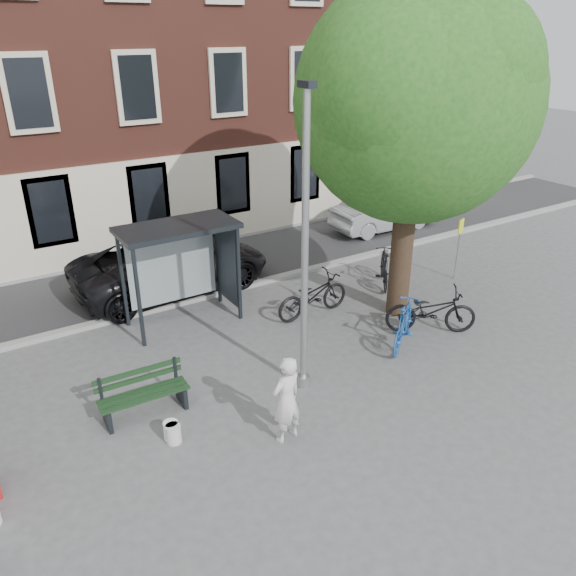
{
  "coord_description": "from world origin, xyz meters",
  "views": [
    {
      "loc": [
        -5.59,
        -8.24,
        6.91
      ],
      "look_at": [
        0.74,
        1.78,
        1.4
      ],
      "focal_mm": 35.0,
      "sensor_mm": 36.0,
      "label": 1
    }
  ],
  "objects_px": {
    "bike_a": "(313,295)",
    "car_dark": "(172,264)",
    "lamppost": "(305,264)",
    "notice_sign": "(460,236)",
    "bus_shelter": "(192,248)",
    "car_silver": "(384,212)",
    "bike_c": "(431,311)",
    "bike_b": "(404,324)",
    "bench": "(143,395)",
    "bike_d": "(384,268)",
    "painter": "(287,400)"
  },
  "relations": [
    {
      "from": "bike_a",
      "to": "car_silver",
      "type": "xyz_separation_m",
      "value": [
        6.19,
        4.29,
        0.11
      ]
    },
    {
      "from": "painter",
      "to": "car_dark",
      "type": "relative_size",
      "value": 0.31
    },
    {
      "from": "bus_shelter",
      "to": "painter",
      "type": "height_order",
      "value": "bus_shelter"
    },
    {
      "from": "bus_shelter",
      "to": "bike_a",
      "type": "xyz_separation_m",
      "value": [
        2.61,
        -1.55,
        -1.35
      ]
    },
    {
      "from": "painter",
      "to": "bench",
      "type": "xyz_separation_m",
      "value": [
        -1.95,
        2.13,
        -0.46
      ]
    },
    {
      "from": "bike_d",
      "to": "car_silver",
      "type": "height_order",
      "value": "car_silver"
    },
    {
      "from": "lamppost",
      "to": "bus_shelter",
      "type": "bearing_deg",
      "value": 98.43
    },
    {
      "from": "bench",
      "to": "bike_a",
      "type": "distance_m",
      "value": 5.42
    },
    {
      "from": "bike_d",
      "to": "car_dark",
      "type": "xyz_separation_m",
      "value": [
        -5.34,
        3.04,
        0.24
      ]
    },
    {
      "from": "lamppost",
      "to": "bench",
      "type": "distance_m",
      "value": 4.05
    },
    {
      "from": "bike_d",
      "to": "bike_c",
      "type": "bearing_deg",
      "value": 107.79
    },
    {
      "from": "painter",
      "to": "bike_d",
      "type": "xyz_separation_m",
      "value": [
        6.07,
        4.28,
        -0.33
      ]
    },
    {
      "from": "car_dark",
      "to": "lamppost",
      "type": "bearing_deg",
      "value": -177.93
    },
    {
      "from": "bike_c",
      "to": "notice_sign",
      "type": "relative_size",
      "value": 1.19
    },
    {
      "from": "car_silver",
      "to": "bike_c",
      "type": "bearing_deg",
      "value": 149.21
    },
    {
      "from": "bus_shelter",
      "to": "car_silver",
      "type": "bearing_deg",
      "value": 17.29
    },
    {
      "from": "notice_sign",
      "to": "lamppost",
      "type": "bearing_deg",
      "value": 177.95
    },
    {
      "from": "bike_c",
      "to": "car_dark",
      "type": "xyz_separation_m",
      "value": [
        -4.42,
        5.81,
        0.2
      ]
    },
    {
      "from": "lamppost",
      "to": "bike_c",
      "type": "relative_size",
      "value": 2.75
    },
    {
      "from": "bike_a",
      "to": "bike_d",
      "type": "bearing_deg",
      "value": -82.9
    },
    {
      "from": "bike_d",
      "to": "car_dark",
      "type": "height_order",
      "value": "car_dark"
    },
    {
      "from": "bike_d",
      "to": "car_silver",
      "type": "bearing_deg",
      "value": -94.81
    },
    {
      "from": "bike_a",
      "to": "bike_d",
      "type": "distance_m",
      "value": 2.91
    },
    {
      "from": "lamppost",
      "to": "notice_sign",
      "type": "height_order",
      "value": "lamppost"
    },
    {
      "from": "bike_a",
      "to": "car_dark",
      "type": "xyz_separation_m",
      "value": [
        -2.47,
        3.51,
        0.21
      ]
    },
    {
      "from": "bike_c",
      "to": "car_dark",
      "type": "relative_size",
      "value": 0.4
    },
    {
      "from": "bus_shelter",
      "to": "painter",
      "type": "bearing_deg",
      "value": -96.31
    },
    {
      "from": "bus_shelter",
      "to": "bench",
      "type": "xyz_separation_m",
      "value": [
        -2.55,
        -3.22,
        -1.51
      ]
    },
    {
      "from": "lamppost",
      "to": "notice_sign",
      "type": "relative_size",
      "value": 3.28
    },
    {
      "from": "bus_shelter",
      "to": "notice_sign",
      "type": "distance_m",
      "value": 7.86
    },
    {
      "from": "bike_a",
      "to": "bike_c",
      "type": "bearing_deg",
      "value": -141.89
    },
    {
      "from": "bike_d",
      "to": "bus_shelter",
      "type": "bearing_deg",
      "value": 25.05
    },
    {
      "from": "car_silver",
      "to": "notice_sign",
      "type": "relative_size",
      "value": 2.21
    },
    {
      "from": "painter",
      "to": "lamppost",
      "type": "bearing_deg",
      "value": -144.65
    },
    {
      "from": "bench",
      "to": "bike_c",
      "type": "bearing_deg",
      "value": -2.78
    },
    {
      "from": "bench",
      "to": "bike_d",
      "type": "relative_size",
      "value": 0.97
    },
    {
      "from": "bike_c",
      "to": "car_dark",
      "type": "bearing_deg",
      "value": 70.62
    },
    {
      "from": "bus_shelter",
      "to": "bike_a",
      "type": "bearing_deg",
      "value": -30.68
    },
    {
      "from": "bike_a",
      "to": "car_silver",
      "type": "bearing_deg",
      "value": -57.49
    },
    {
      "from": "bench",
      "to": "bike_c",
      "type": "height_order",
      "value": "bike_c"
    },
    {
      "from": "bike_b",
      "to": "painter",
      "type": "bearing_deg",
      "value": 74.38
    },
    {
      "from": "lamppost",
      "to": "bike_b",
      "type": "distance_m",
      "value": 3.69
    },
    {
      "from": "lamppost",
      "to": "notice_sign",
      "type": "bearing_deg",
      "value": 17.63
    },
    {
      "from": "painter",
      "to": "bike_b",
      "type": "xyz_separation_m",
      "value": [
        4.15,
        1.38,
        -0.3
      ]
    },
    {
      "from": "lamppost",
      "to": "bike_a",
      "type": "xyz_separation_m",
      "value": [
        2.0,
        2.56,
        -2.22
      ]
    },
    {
      "from": "lamppost",
      "to": "painter",
      "type": "xyz_separation_m",
      "value": [
        -1.2,
        -1.25,
        -1.92
      ]
    },
    {
      "from": "lamppost",
      "to": "bike_c",
      "type": "height_order",
      "value": "lamppost"
    },
    {
      "from": "bike_c",
      "to": "bike_d",
      "type": "distance_m",
      "value": 2.92
    },
    {
      "from": "bike_b",
      "to": "bike_c",
      "type": "relative_size",
      "value": 0.85
    },
    {
      "from": "bus_shelter",
      "to": "painter",
      "type": "distance_m",
      "value": 5.49
    }
  ]
}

